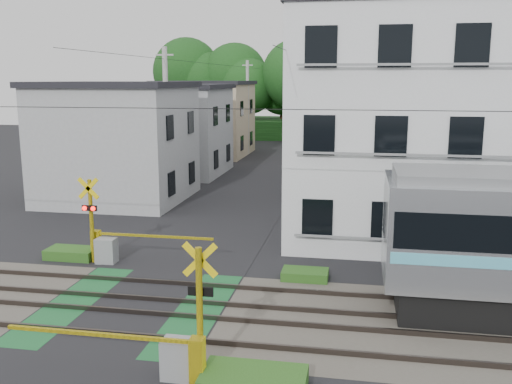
% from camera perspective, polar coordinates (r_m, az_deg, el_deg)
% --- Properties ---
extents(ground, '(120.00, 120.00, 0.00)m').
position_cam_1_polar(ground, '(17.05, -12.06, -11.15)').
color(ground, black).
extents(track_bed, '(120.00, 120.00, 0.14)m').
position_cam_1_polar(track_bed, '(17.04, -12.07, -11.04)').
color(track_bed, '#47423A').
rests_on(track_bed, ground).
extents(crossing_signal_near, '(4.74, 0.65, 3.09)m').
position_cam_1_polar(crossing_signal_near, '(12.80, -7.49, -15.35)').
color(crossing_signal_near, yellow).
rests_on(crossing_signal_near, ground).
extents(crossing_signal_far, '(4.74, 0.65, 3.09)m').
position_cam_1_polar(crossing_signal_far, '(20.99, -14.92, -4.95)').
color(crossing_signal_far, yellow).
rests_on(crossing_signal_far, ground).
extents(apartment_block, '(10.20, 8.36, 9.30)m').
position_cam_1_polar(apartment_block, '(24.19, 15.87, 6.61)').
color(apartment_block, white).
rests_on(apartment_block, ground).
extents(houses_row, '(22.07, 31.35, 6.80)m').
position_cam_1_polar(houses_row, '(41.01, 1.98, 6.76)').
color(houses_row, '#A1A4A6').
rests_on(houses_row, ground).
extents(tree_hill, '(40.00, 13.07, 11.56)m').
position_cam_1_polar(tree_hill, '(63.48, 5.38, 10.54)').
color(tree_hill, '#194517').
rests_on(tree_hill, ground).
extents(catenary, '(60.00, 5.04, 7.00)m').
position_cam_1_polar(catenary, '(14.81, 9.37, 0.48)').
color(catenary, '#2D2D33').
rests_on(catenary, ground).
extents(utility_poles, '(7.90, 42.00, 8.00)m').
position_cam_1_polar(utility_poles, '(38.30, -0.60, 7.71)').
color(utility_poles, '#A5A5A0').
rests_on(utility_poles, ground).
extents(pedestrian, '(0.66, 0.44, 1.76)m').
position_cam_1_polar(pedestrian, '(39.75, 3.80, 3.17)').
color(pedestrian, '#27262F').
rests_on(pedestrian, ground).
extents(weed_patches, '(10.25, 8.80, 0.40)m').
position_cam_1_polar(weed_patches, '(16.34, -6.39, -11.28)').
color(weed_patches, '#2D5E1E').
rests_on(weed_patches, ground).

